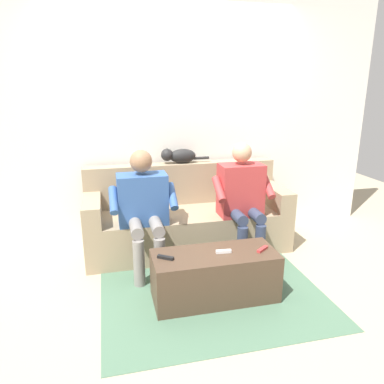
{
  "coord_description": "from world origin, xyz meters",
  "views": [
    {
      "loc": [
        0.79,
        3.41,
        1.68
      ],
      "look_at": [
        0.0,
        0.12,
        0.68
      ],
      "focal_mm": 34.16,
      "sensor_mm": 36.0,
      "label": 1
    }
  ],
  "objects_px": {
    "remote_red": "(262,249)",
    "remote_black": "(166,257)",
    "person_left_seated": "(242,195)",
    "remote_white": "(224,251)",
    "coffee_table": "(215,276)",
    "couch": "(186,219)",
    "person_right_seated": "(143,204)",
    "cat_on_backrest": "(179,156)"
  },
  "relations": [
    {
      "from": "cat_on_backrest",
      "to": "remote_white",
      "type": "height_order",
      "value": "cat_on_backrest"
    },
    {
      "from": "cat_on_backrest",
      "to": "remote_red",
      "type": "height_order",
      "value": "cat_on_backrest"
    },
    {
      "from": "person_left_seated",
      "to": "remote_red",
      "type": "bearing_deg",
      "value": 82.51
    },
    {
      "from": "person_left_seated",
      "to": "person_right_seated",
      "type": "xyz_separation_m",
      "value": [
        0.97,
        0.02,
        -0.02
      ]
    },
    {
      "from": "coffee_table",
      "to": "remote_red",
      "type": "bearing_deg",
      "value": 174.77
    },
    {
      "from": "person_right_seated",
      "to": "remote_red",
      "type": "bearing_deg",
      "value": 141.0
    },
    {
      "from": "remote_white",
      "to": "person_right_seated",
      "type": "bearing_deg",
      "value": -46.89
    },
    {
      "from": "remote_white",
      "to": "remote_black",
      "type": "distance_m",
      "value": 0.47
    },
    {
      "from": "remote_red",
      "to": "cat_on_backrest",
      "type": "bearing_deg",
      "value": 71.2
    },
    {
      "from": "couch",
      "to": "person_right_seated",
      "type": "xyz_separation_m",
      "value": [
        0.48,
        0.36,
        0.32
      ]
    },
    {
      "from": "coffee_table",
      "to": "remote_red",
      "type": "distance_m",
      "value": 0.44
    },
    {
      "from": "couch",
      "to": "person_left_seated",
      "type": "height_order",
      "value": "person_left_seated"
    },
    {
      "from": "remote_red",
      "to": "remote_black",
      "type": "bearing_deg",
      "value": 140.96
    },
    {
      "from": "remote_red",
      "to": "couch",
      "type": "bearing_deg",
      "value": 73.45
    },
    {
      "from": "remote_red",
      "to": "remote_black",
      "type": "height_order",
      "value": "remote_black"
    },
    {
      "from": "couch",
      "to": "person_right_seated",
      "type": "distance_m",
      "value": 0.69
    },
    {
      "from": "couch",
      "to": "cat_on_backrest",
      "type": "xyz_separation_m",
      "value": [
        0.03,
        -0.24,
        0.64
      ]
    },
    {
      "from": "couch",
      "to": "cat_on_backrest",
      "type": "distance_m",
      "value": 0.68
    },
    {
      "from": "remote_red",
      "to": "coffee_table",
      "type": "bearing_deg",
      "value": 138.25
    },
    {
      "from": "remote_white",
      "to": "remote_red",
      "type": "distance_m",
      "value": 0.32
    },
    {
      "from": "remote_white",
      "to": "remote_red",
      "type": "bearing_deg",
      "value": 178.63
    },
    {
      "from": "person_left_seated",
      "to": "remote_white",
      "type": "height_order",
      "value": "person_left_seated"
    },
    {
      "from": "person_left_seated",
      "to": "remote_white",
      "type": "relative_size",
      "value": 9.39
    },
    {
      "from": "couch",
      "to": "remote_white",
      "type": "height_order",
      "value": "couch"
    },
    {
      "from": "person_left_seated",
      "to": "remote_white",
      "type": "xyz_separation_m",
      "value": [
        0.42,
        0.7,
        -0.24
      ]
    },
    {
      "from": "coffee_table",
      "to": "remote_black",
      "type": "relative_size",
      "value": 7.6
    },
    {
      "from": "coffee_table",
      "to": "person_left_seated",
      "type": "bearing_deg",
      "value": -125.04
    },
    {
      "from": "person_right_seated",
      "to": "remote_white",
      "type": "distance_m",
      "value": 0.9
    },
    {
      "from": "person_left_seated",
      "to": "remote_white",
      "type": "distance_m",
      "value": 0.84
    },
    {
      "from": "person_right_seated",
      "to": "remote_red",
      "type": "relative_size",
      "value": 8.62
    },
    {
      "from": "couch",
      "to": "remote_red",
      "type": "bearing_deg",
      "value": 109.97
    },
    {
      "from": "person_right_seated",
      "to": "person_left_seated",
      "type": "bearing_deg",
      "value": -178.86
    },
    {
      "from": "person_left_seated",
      "to": "cat_on_backrest",
      "type": "relative_size",
      "value": 2.17
    },
    {
      "from": "person_right_seated",
      "to": "remote_white",
      "type": "height_order",
      "value": "person_right_seated"
    },
    {
      "from": "couch",
      "to": "coffee_table",
      "type": "relative_size",
      "value": 2.09
    },
    {
      "from": "couch",
      "to": "person_left_seated",
      "type": "relative_size",
      "value": 1.81
    },
    {
      "from": "coffee_table",
      "to": "person_left_seated",
      "type": "relative_size",
      "value": 0.87
    },
    {
      "from": "remote_black",
      "to": "remote_white",
      "type": "bearing_deg",
      "value": -146.23
    },
    {
      "from": "remote_red",
      "to": "remote_black",
      "type": "xyz_separation_m",
      "value": [
        0.79,
        -0.03,
        0.0
      ]
    },
    {
      "from": "coffee_table",
      "to": "remote_white",
      "type": "distance_m",
      "value": 0.22
    },
    {
      "from": "person_left_seated",
      "to": "remote_black",
      "type": "bearing_deg",
      "value": 38.12
    },
    {
      "from": "cat_on_backrest",
      "to": "person_right_seated",
      "type": "bearing_deg",
      "value": 52.86
    }
  ]
}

